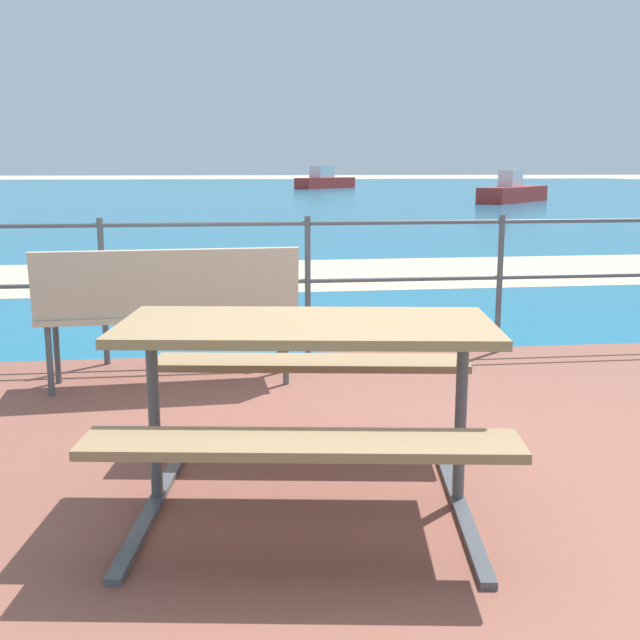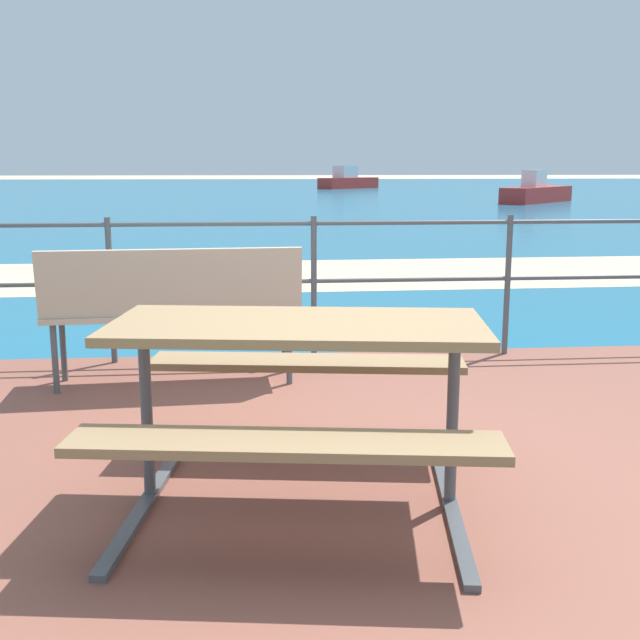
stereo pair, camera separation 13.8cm
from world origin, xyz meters
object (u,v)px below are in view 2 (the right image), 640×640
Objects in this scene: park_bench at (173,302)px; boat_near at (349,181)px; picnic_table at (298,367)px; boat_mid at (538,193)px.

boat_near is at bearing -102.05° from park_bench.
picnic_table is 0.38× the size of boat_mid.
boat_mid reaches higher than picnic_table.
picnic_table is 0.38× the size of boat_near.
boat_near is 1.02× the size of boat_mid.
park_bench is 47.01m from boat_near.
boat_mid is at bearing -120.81° from boat_near.
boat_near is 21.13m from boat_mid.
park_bench is (-0.69, 1.87, -0.04)m from picnic_table.
boat_mid is at bearing 75.62° from picnic_table.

